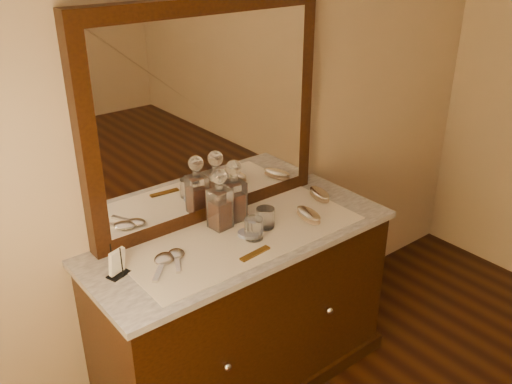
% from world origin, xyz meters
% --- Properties ---
extents(dresser_cabinet, '(1.40, 0.55, 0.82)m').
position_xyz_m(dresser_cabinet, '(0.00, 1.96, 0.41)').
color(dresser_cabinet, black).
rests_on(dresser_cabinet, floor).
extents(dresser_plinth, '(1.46, 0.59, 0.08)m').
position_xyz_m(dresser_plinth, '(0.00, 1.96, 0.04)').
color(dresser_plinth, black).
rests_on(dresser_plinth, floor).
extents(knob_left, '(0.04, 0.04, 0.04)m').
position_xyz_m(knob_left, '(-0.30, 1.67, 0.45)').
color(knob_left, silver).
rests_on(knob_left, dresser_cabinet).
extents(knob_right, '(0.04, 0.04, 0.04)m').
position_xyz_m(knob_right, '(0.30, 1.67, 0.45)').
color(knob_right, silver).
rests_on(knob_right, dresser_cabinet).
extents(marble_top, '(1.44, 0.59, 0.03)m').
position_xyz_m(marble_top, '(0.00, 1.96, 0.83)').
color(marble_top, silver).
rests_on(marble_top, dresser_cabinet).
extents(mirror_frame, '(1.20, 0.08, 1.00)m').
position_xyz_m(mirror_frame, '(0.00, 2.20, 1.35)').
color(mirror_frame, black).
rests_on(mirror_frame, marble_top).
extents(mirror_glass, '(1.06, 0.01, 0.86)m').
position_xyz_m(mirror_glass, '(0.00, 2.17, 1.35)').
color(mirror_glass, white).
rests_on(mirror_glass, marble_top).
extents(lace_runner, '(1.10, 0.45, 0.00)m').
position_xyz_m(lace_runner, '(0.00, 1.94, 0.85)').
color(lace_runner, silver).
rests_on(lace_runner, marble_top).
extents(pin_dish, '(0.11, 0.11, 0.01)m').
position_xyz_m(pin_dish, '(0.01, 1.93, 0.86)').
color(pin_dish, white).
rests_on(pin_dish, lace_runner).
extents(comb, '(0.16, 0.04, 0.01)m').
position_xyz_m(comb, '(-0.06, 1.78, 0.86)').
color(comb, brown).
rests_on(comb, lace_runner).
extents(napkin_rack, '(0.10, 0.08, 0.13)m').
position_xyz_m(napkin_rack, '(-0.58, 2.01, 0.90)').
color(napkin_rack, black).
rests_on(napkin_rack, marble_top).
extents(decanter_left, '(0.10, 0.10, 0.29)m').
position_xyz_m(decanter_left, '(-0.04, 2.07, 0.97)').
color(decanter_left, maroon).
rests_on(decanter_left, lace_runner).
extents(decanter_right, '(0.10, 0.10, 0.30)m').
position_xyz_m(decanter_right, '(0.06, 2.09, 0.97)').
color(decanter_right, maroon).
rests_on(decanter_right, lace_runner).
extents(brush_near, '(0.10, 0.18, 0.05)m').
position_xyz_m(brush_near, '(0.33, 1.87, 0.88)').
color(brush_near, '#987A5D').
rests_on(brush_near, lace_runner).
extents(brush_far, '(0.11, 0.18, 0.04)m').
position_xyz_m(brush_far, '(0.52, 1.99, 0.88)').
color(brush_far, '#987A5D').
rests_on(brush_far, lace_runner).
extents(hand_mirror_outer, '(0.19, 0.19, 0.02)m').
position_xyz_m(hand_mirror_outer, '(-0.40, 1.97, 0.86)').
color(hand_mirror_outer, silver).
rests_on(hand_mirror_outer, lace_runner).
extents(hand_mirror_inner, '(0.13, 0.19, 0.02)m').
position_xyz_m(hand_mirror_inner, '(-0.34, 1.97, 0.86)').
color(hand_mirror_inner, silver).
rests_on(hand_mirror_inner, lace_runner).
extents(tumblers, '(0.19, 0.13, 0.10)m').
position_xyz_m(tumblers, '(0.07, 1.91, 0.90)').
color(tumblers, white).
rests_on(tumblers, lace_runner).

